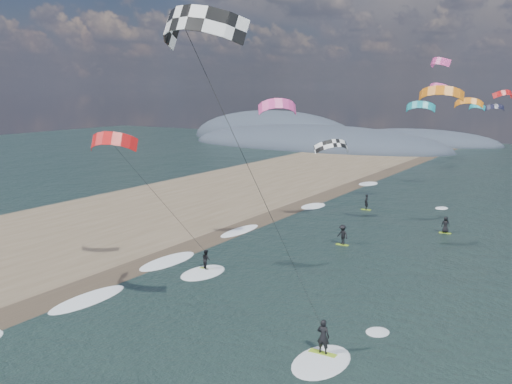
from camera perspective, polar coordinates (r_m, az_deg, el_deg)
The scene contains 9 objects.
ground at distance 28.56m, azimuth -11.62°, elevation -18.02°, with size 260.00×260.00×0.00m, color black.
sand_strip at distance 51.92m, azimuth -23.50°, elevation -5.51°, with size 26.00×240.00×0.00m, color brown.
wet_sand_strip at distance 42.91m, azimuth -14.18°, elevation -8.22°, with size 3.00×240.00×0.00m, color #382D23.
coastal_hills at distance 141.13m, azimuth 5.39°, elevation 4.94°, with size 80.00×41.00×15.00m.
kitesurfer_near_a at distance 24.81m, azimuth -4.53°, elevation 10.04°, with size 7.97×8.73×17.21m.
kitesurfer_near_b at distance 40.14m, azimuth -11.25°, elevation 0.61°, with size 6.86×8.61×11.43m.
far_kitesurfers at distance 54.25m, azimuth 11.78°, elevation -3.23°, with size 11.18×15.60×1.79m.
bg_kite_field at distance 74.15m, azimuth 18.32°, elevation 8.76°, with size 13.31×72.20×9.57m.
shoreline_surf at distance 45.39m, azimuth -8.79°, elevation -6.98°, with size 2.40×79.40×0.11m.
Camera 1 is at (17.58, -17.99, 13.53)m, focal length 40.00 mm.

